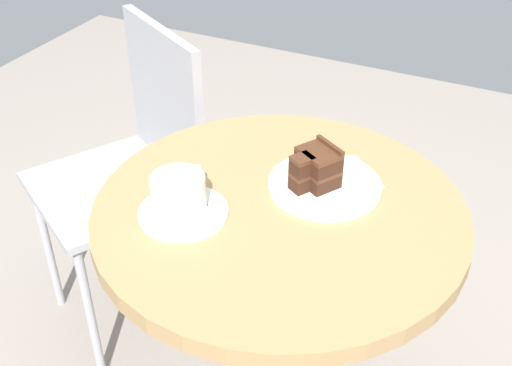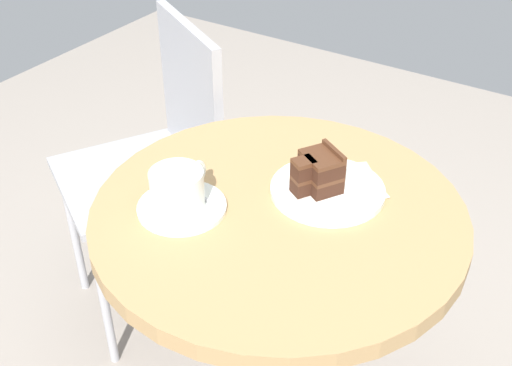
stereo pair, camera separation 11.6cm
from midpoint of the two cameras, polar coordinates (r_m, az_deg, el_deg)
cafe_table at (r=1.25m, az=-0.66°, el=-6.82°), size 0.69×0.69×0.73m
saucer at (r=1.17m, az=-9.33°, el=-2.71°), size 0.16×0.16×0.01m
coffee_cup at (r=1.14m, az=-9.77°, el=-1.00°), size 0.13×0.10×0.07m
teaspoon at (r=1.17m, az=-7.09°, el=-1.99°), size 0.04×0.09×0.00m
cake_plate at (r=1.22m, az=3.41°, el=-0.27°), size 0.22×0.22×0.01m
cake_slice at (r=1.19m, az=2.57°, el=1.26°), size 0.10×0.09×0.08m
fork at (r=1.26m, az=2.51°, el=1.54°), size 0.14×0.04×0.00m
napkin at (r=1.25m, az=5.05°, el=0.35°), size 0.18×0.18×0.00m
cafe_chair at (r=1.71m, az=-12.43°, el=2.07°), size 0.52×0.52×0.87m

